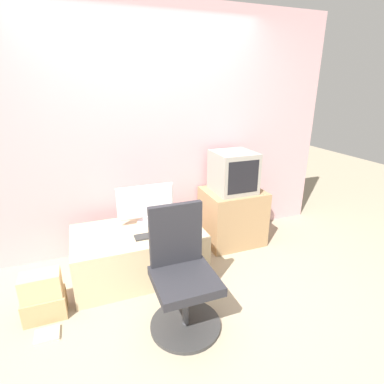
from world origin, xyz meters
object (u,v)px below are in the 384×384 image
at_px(main_monitor, 146,204).
at_px(mouse, 178,230).
at_px(crt_tv, 233,172).
at_px(book, 47,335).
at_px(keyboard, 154,235).
at_px(office_chair, 183,279).
at_px(cardboard_box_lower, 45,306).

relative_size(main_monitor, mouse, 8.84).
xyz_separation_m(crt_tv, book, (-1.98, -0.81, -0.86)).
relative_size(keyboard, office_chair, 0.37).
distance_m(office_chair, cardboard_box_lower, 1.17).
bearing_deg(book, cardboard_box_lower, 94.17).
xyz_separation_m(main_monitor, crt_tv, (1.03, 0.11, 0.20)).
bearing_deg(crt_tv, cardboard_box_lower, -163.86).
bearing_deg(mouse, office_chair, -105.23).
bearing_deg(crt_tv, office_chair, -133.16).
xyz_separation_m(office_chair, book, (-1.02, 0.22, -0.39)).
relative_size(mouse, cardboard_box_lower, 0.20).
height_order(office_chair, book, office_chair).
xyz_separation_m(main_monitor, keyboard, (-0.00, -0.29, -0.20)).
bearing_deg(main_monitor, cardboard_box_lower, -154.12).
relative_size(keyboard, cardboard_box_lower, 1.09).
bearing_deg(mouse, cardboard_box_lower, -171.40).
bearing_deg(keyboard, book, -156.29).
distance_m(main_monitor, office_chair, 0.96).
xyz_separation_m(cardboard_box_lower, book, (0.02, -0.23, -0.09)).
distance_m(main_monitor, mouse, 0.42).
xyz_separation_m(mouse, cardboard_box_lower, (-1.21, -0.18, -0.38)).
relative_size(main_monitor, cardboard_box_lower, 1.74).
xyz_separation_m(main_monitor, office_chair, (0.06, -0.92, -0.27)).
height_order(keyboard, crt_tv, crt_tv).
bearing_deg(book, keyboard, 23.71).
height_order(main_monitor, book, main_monitor).
bearing_deg(crt_tv, mouse, -153.47).
xyz_separation_m(keyboard, crt_tv, (1.03, 0.40, 0.40)).
distance_m(cardboard_box_lower, book, 0.25).
distance_m(office_chair, book, 1.11).
distance_m(crt_tv, office_chair, 1.49).
bearing_deg(mouse, book, -160.65).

